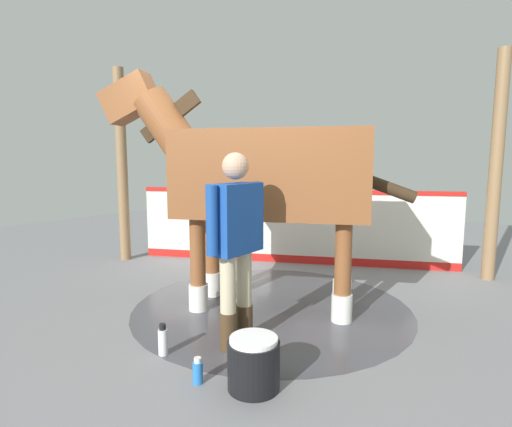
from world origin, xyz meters
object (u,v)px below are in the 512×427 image
at_px(wash_bucket, 254,363).
at_px(bottle_spray, 198,371).
at_px(horse, 261,176).
at_px(bottle_shampoo, 163,341).
at_px(handler, 236,238).

xyz_separation_m(wash_bucket, bottle_spray, (0.35, 0.19, -0.09)).
xyz_separation_m(horse, bottle_shampoo, (-0.03, 1.36, -1.28)).
relative_size(wash_bucket, bottle_spray, 1.93).
bearing_deg(bottle_spray, bottle_shampoo, -13.92).
distance_m(wash_bucket, bottle_shampoo, 0.88).
distance_m(handler, wash_bucket, 1.01).
xyz_separation_m(bottle_shampoo, bottle_spray, (-0.52, 0.13, -0.03)).
distance_m(horse, handler, 1.05).
relative_size(wash_bucket, bottle_shampoo, 1.40).
relative_size(horse, wash_bucket, 8.37).
height_order(wash_bucket, bottle_spray, wash_bucket).
bearing_deg(handler, wash_bucket, -40.39).
height_order(horse, handler, horse).
bearing_deg(horse, bottle_shampoo, 66.01).
xyz_separation_m(horse, bottle_spray, (-0.55, 1.49, -1.31)).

